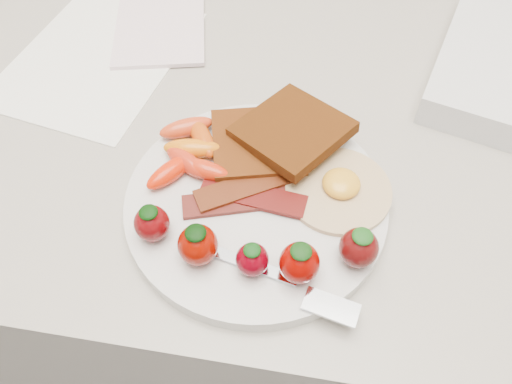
# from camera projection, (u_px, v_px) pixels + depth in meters

# --- Properties ---
(counter) EXTENTS (2.00, 0.60, 0.90)m
(counter) POSITION_uv_depth(u_px,v_px,m) (267.00, 279.00, 0.97)
(counter) COLOR gray
(counter) RESTS_ON ground
(plate) EXTENTS (0.27, 0.27, 0.02)m
(plate) POSITION_uv_depth(u_px,v_px,m) (256.00, 203.00, 0.52)
(plate) COLOR silver
(plate) RESTS_ON counter
(toast_lower) EXTENTS (0.12, 0.12, 0.01)m
(toast_lower) POSITION_uv_depth(u_px,v_px,m) (258.00, 143.00, 0.54)
(toast_lower) COLOR #401C09
(toast_lower) RESTS_ON plate
(toast_upper) EXTENTS (0.14, 0.14, 0.02)m
(toast_upper) POSITION_uv_depth(u_px,v_px,m) (292.00, 130.00, 0.54)
(toast_upper) COLOR black
(toast_upper) RESTS_ON toast_lower
(fried_egg) EXTENTS (0.11, 0.11, 0.02)m
(fried_egg) POSITION_uv_depth(u_px,v_px,m) (339.00, 188.00, 0.51)
(fried_egg) COLOR beige
(fried_egg) RESTS_ON plate
(bacon_strips) EXTENTS (0.13, 0.09, 0.01)m
(bacon_strips) POSITION_uv_depth(u_px,v_px,m) (246.00, 194.00, 0.51)
(bacon_strips) COLOR #4B120F
(bacon_strips) RESTS_ON plate
(baby_carrots) EXTENTS (0.10, 0.12, 0.02)m
(baby_carrots) POSITION_uv_depth(u_px,v_px,m) (190.00, 152.00, 0.53)
(baby_carrots) COLOR orange
(baby_carrots) RESTS_ON plate
(strawberries) EXTENTS (0.23, 0.06, 0.05)m
(strawberries) POSITION_uv_depth(u_px,v_px,m) (255.00, 247.00, 0.45)
(strawberries) COLOR #5C0508
(strawberries) RESTS_ON plate
(fork) EXTENTS (0.17, 0.07, 0.00)m
(fork) POSITION_uv_depth(u_px,v_px,m) (279.00, 281.00, 0.45)
(fork) COLOR silver
(fork) RESTS_ON plate
(paper_sheet) EXTENTS (0.25, 0.30, 0.00)m
(paper_sheet) POSITION_uv_depth(u_px,v_px,m) (98.00, 56.00, 0.67)
(paper_sheet) COLOR white
(paper_sheet) RESTS_ON counter
(notepad) EXTENTS (0.16, 0.20, 0.01)m
(notepad) POSITION_uv_depth(u_px,v_px,m) (160.00, 25.00, 0.70)
(notepad) COLOR silver
(notepad) RESTS_ON paper_sheet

